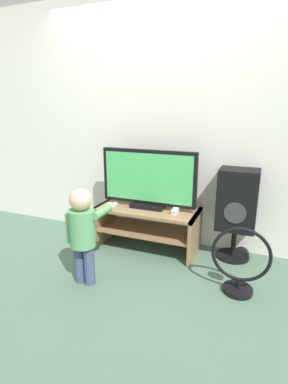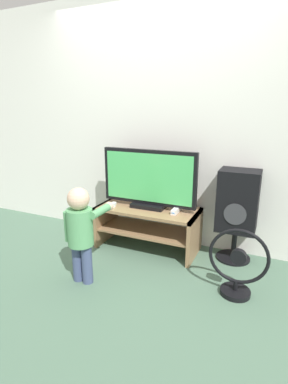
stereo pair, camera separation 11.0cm
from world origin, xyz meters
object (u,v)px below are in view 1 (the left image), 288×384
object	(u,v)px
television	(148,180)
floor_fan	(240,264)
game_console	(176,210)
speaker_tower	(237,202)
child	(83,229)
remote_primary	(110,208)

from	to	relation	value
television	floor_fan	xyz separation A→B (m)	(0.99, -0.50, -0.50)
television	game_console	xyz separation A→B (m)	(0.31, -0.03, -0.27)
game_console	floor_fan	world-z (taller)	floor_fan
television	speaker_tower	size ratio (longest dim) A/B	1.11
speaker_tower	child	bearing A→B (deg)	-140.25
child	floor_fan	world-z (taller)	child
game_console	child	size ratio (longest dim) A/B	0.23
remote_primary	child	size ratio (longest dim) A/B	0.16
remote_primary	child	world-z (taller)	child
game_console	remote_primary	bearing A→B (deg)	-166.09
television	game_console	world-z (taller)	television
game_console	television	bearing A→B (deg)	174.30
speaker_tower	floor_fan	size ratio (longest dim) A/B	1.59
child	floor_fan	distance (m)	1.31
speaker_tower	floor_fan	xyz separation A→B (m)	(0.11, -0.60, -0.33)
floor_fan	television	bearing A→B (deg)	153.35
game_console	speaker_tower	distance (m)	0.59
television	child	bearing A→B (deg)	-106.92
remote_primary	floor_fan	distance (m)	1.38
game_console	remote_primary	size ratio (longest dim) A/B	1.46
game_console	floor_fan	distance (m)	0.85
game_console	remote_primary	xyz separation A→B (m)	(-0.66, -0.16, -0.01)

